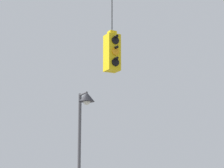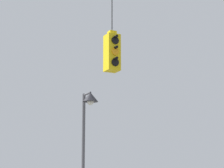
{
  "view_description": "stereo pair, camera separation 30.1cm",
  "coord_description": "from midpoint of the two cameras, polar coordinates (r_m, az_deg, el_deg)",
  "views": [
    {
      "loc": [
        -4.75,
        -9.52,
        2.08
      ],
      "look_at": [
        0.23,
        0.01,
        4.28
      ],
      "focal_mm": 70.0,
      "sensor_mm": 36.0,
      "label": 1
    },
    {
      "loc": [
        -4.48,
        -9.66,
        2.08
      ],
      "look_at": [
        0.23,
        0.01,
        4.28
      ],
      "focal_mm": 70.0,
      "sensor_mm": 36.0,
      "label": 2
    }
  ],
  "objects": [
    {
      "name": "traffic_light_near_right_pole",
      "position": [
        11.18,
        -0.77,
        4.28
      ],
      "size": [
        0.34,
        0.58,
        3.78
      ],
      "color": "yellow"
    },
    {
      "name": "street_lamp",
      "position": [
        15.62,
        -4.25,
        -4.89
      ],
      "size": [
        0.55,
        0.95,
        4.95
      ],
      "color": "#515156",
      "rests_on": "ground_plane"
    }
  ]
}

